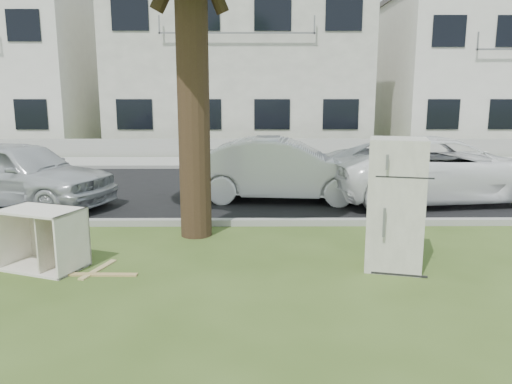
{
  "coord_description": "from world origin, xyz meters",
  "views": [
    {
      "loc": [
        0.59,
        -6.68,
        2.48
      ],
      "look_at": [
        0.64,
        0.6,
        1.01
      ],
      "focal_mm": 35.0,
      "sensor_mm": 36.0,
      "label": 1
    }
  ],
  "objects_px": {
    "car_right": "(441,169)",
    "car_left": "(19,173)",
    "fridge": "(395,204)",
    "cabinet": "(42,239)",
    "car_center": "(283,169)"
  },
  "relations": [
    {
      "from": "car_right",
      "to": "car_left",
      "type": "relative_size",
      "value": 1.25
    },
    {
      "from": "fridge",
      "to": "car_left",
      "type": "height_order",
      "value": "fridge"
    },
    {
      "from": "car_right",
      "to": "car_left",
      "type": "height_order",
      "value": "car_right"
    },
    {
      "from": "fridge",
      "to": "cabinet",
      "type": "relative_size",
      "value": 1.67
    },
    {
      "from": "cabinet",
      "to": "car_right",
      "type": "height_order",
      "value": "car_right"
    },
    {
      "from": "car_center",
      "to": "car_right",
      "type": "xyz_separation_m",
      "value": [
        3.64,
        -0.11,
        0.02
      ]
    },
    {
      "from": "cabinet",
      "to": "fridge",
      "type": "bearing_deg",
      "value": 20.68
    },
    {
      "from": "car_center",
      "to": "car_left",
      "type": "height_order",
      "value": "car_left"
    },
    {
      "from": "car_right",
      "to": "cabinet",
      "type": "bearing_deg",
      "value": 112.14
    },
    {
      "from": "fridge",
      "to": "car_center",
      "type": "distance_m",
      "value": 4.76
    },
    {
      "from": "cabinet",
      "to": "car_center",
      "type": "height_order",
      "value": "car_center"
    },
    {
      "from": "fridge",
      "to": "car_left",
      "type": "xyz_separation_m",
      "value": [
        -7.12,
        3.99,
        -0.2
      ]
    },
    {
      "from": "car_left",
      "to": "fridge",
      "type": "bearing_deg",
      "value": -100.38
    },
    {
      "from": "cabinet",
      "to": "car_left",
      "type": "distance_m",
      "value": 4.53
    },
    {
      "from": "fridge",
      "to": "car_right",
      "type": "bearing_deg",
      "value": 76.63
    }
  ]
}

